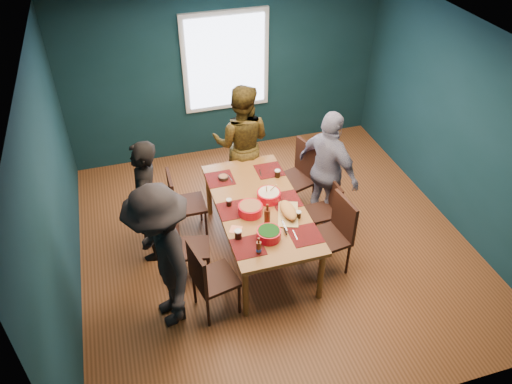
# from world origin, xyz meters

# --- Properties ---
(room) EXTENTS (5.01, 5.01, 2.71)m
(room) POSITION_xyz_m (0.00, 0.27, 1.37)
(room) COLOR brown
(room) RESTS_ON ground
(dining_table) EXTENTS (1.02, 2.05, 0.78)m
(dining_table) POSITION_xyz_m (-0.24, -0.09, 0.70)
(dining_table) COLOR #94612C
(dining_table) RESTS_ON floor
(chair_left_far) EXTENTS (0.44, 0.44, 0.97)m
(chair_left_far) POSITION_xyz_m (-1.12, 0.55, 0.56)
(chair_left_far) COLOR #321710
(chair_left_far) RESTS_ON floor
(chair_left_mid) EXTENTS (0.47, 0.47, 0.88)m
(chair_left_mid) POSITION_xyz_m (-1.20, -0.22, 0.51)
(chair_left_mid) COLOR #321710
(chair_left_mid) RESTS_ON floor
(chair_left_near) EXTENTS (0.53, 0.53, 0.99)m
(chair_left_near) POSITION_xyz_m (-1.07, -0.86, 0.58)
(chair_left_near) COLOR #321710
(chair_left_near) RESTS_ON floor
(chair_right_far) EXTENTS (0.58, 0.58, 1.03)m
(chair_right_far) POSITION_xyz_m (0.58, 0.65, 0.60)
(chair_right_far) COLOR #321710
(chair_right_far) RESTS_ON floor
(chair_right_mid) EXTENTS (0.39, 0.39, 0.82)m
(chair_right_mid) POSITION_xyz_m (0.72, -0.01, 0.48)
(chair_right_mid) COLOR #321710
(chair_right_mid) RESTS_ON floor
(chair_right_near) EXTENTS (0.52, 0.52, 1.02)m
(chair_right_near) POSITION_xyz_m (0.56, -0.59, 0.60)
(chair_right_near) COLOR #321710
(chair_right_near) RESTS_ON floor
(person_far_left) EXTENTS (0.53, 0.68, 1.66)m
(person_far_left) POSITION_xyz_m (-1.55, 0.30, 0.83)
(person_far_left) COLOR black
(person_far_left) RESTS_ON floor
(person_back) EXTENTS (1.04, 0.94, 1.75)m
(person_back) POSITION_xyz_m (-0.11, 1.19, 0.88)
(person_back) COLOR black
(person_back) RESTS_ON floor
(person_right) EXTENTS (0.78, 1.08, 1.70)m
(person_right) POSITION_xyz_m (0.80, 0.25, 0.85)
(person_right) COLOR silver
(person_right) RESTS_ON floor
(person_near_left) EXTENTS (0.86, 1.26, 1.80)m
(person_near_left) POSITION_xyz_m (-1.52, -0.79, 0.90)
(person_near_left) COLOR black
(person_near_left) RESTS_ON floor
(bowl_salad) EXTENTS (0.29, 0.29, 0.12)m
(bowl_salad) POSITION_xyz_m (-0.39, -0.21, 0.84)
(bowl_salad) COLOR red
(bowl_salad) RESTS_ON dining_table
(bowl_dumpling) EXTENTS (0.29, 0.29, 0.27)m
(bowl_dumpling) POSITION_xyz_m (-0.10, -0.02, 0.84)
(bowl_dumpling) COLOR red
(bowl_dumpling) RESTS_ON dining_table
(bowl_herbs) EXTENTS (0.28, 0.28, 0.12)m
(bowl_herbs) POSITION_xyz_m (-0.31, -0.69, 0.84)
(bowl_herbs) COLOR red
(bowl_herbs) RESTS_ON dining_table
(cutting_board) EXTENTS (0.38, 0.60, 0.13)m
(cutting_board) POSITION_xyz_m (0.03, -0.37, 0.84)
(cutting_board) COLOR tan
(cutting_board) RESTS_ON dining_table
(small_bowl) EXTENTS (0.13, 0.13, 0.05)m
(small_bowl) POSITION_xyz_m (-0.54, 0.55, 0.81)
(small_bowl) COLOR black
(small_bowl) RESTS_ON dining_table
(beer_bottle_a) EXTENTS (0.06, 0.06, 0.22)m
(beer_bottle_a) POSITION_xyz_m (-0.49, -0.88, 0.86)
(beer_bottle_a) COLOR #4C1C0D
(beer_bottle_a) RESTS_ON dining_table
(beer_bottle_b) EXTENTS (0.07, 0.07, 0.28)m
(beer_bottle_b) POSITION_xyz_m (-0.25, -0.44, 0.89)
(beer_bottle_b) COLOR #4C1C0D
(beer_bottle_b) RESTS_ON dining_table
(cola_glass_a) EXTENTS (0.08, 0.08, 0.12)m
(cola_glass_a) POSITION_xyz_m (-0.64, -0.59, 0.84)
(cola_glass_a) COLOR black
(cola_glass_a) RESTS_ON dining_table
(cola_glass_b) EXTENTS (0.07, 0.07, 0.09)m
(cola_glass_b) POSITION_xyz_m (0.13, -0.45, 0.83)
(cola_glass_b) COLOR black
(cola_glass_b) RESTS_ON dining_table
(cola_glass_c) EXTENTS (0.07, 0.07, 0.10)m
(cola_glass_c) POSITION_xyz_m (0.16, 0.40, 0.84)
(cola_glass_c) COLOR black
(cola_glass_c) RESTS_ON dining_table
(cola_glass_d) EXTENTS (0.07, 0.07, 0.10)m
(cola_glass_d) POSITION_xyz_m (-0.60, 0.00, 0.83)
(cola_glass_d) COLOR black
(cola_glass_d) RESTS_ON dining_table
(napkin_a) EXTENTS (0.13, 0.13, 0.00)m
(napkin_a) POSITION_xyz_m (0.17, -0.04, 0.78)
(napkin_a) COLOR #FF8B6B
(napkin_a) RESTS_ON dining_table
(napkin_b) EXTENTS (0.18, 0.18, 0.00)m
(napkin_b) POSITION_xyz_m (-0.63, -0.44, 0.78)
(napkin_b) COLOR #FF8B6B
(napkin_b) RESTS_ON dining_table
(napkin_c) EXTENTS (0.16, 0.16, 0.00)m
(napkin_c) POSITION_xyz_m (0.10, -0.81, 0.78)
(napkin_c) COLOR #FF8B6B
(napkin_c) RESTS_ON dining_table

